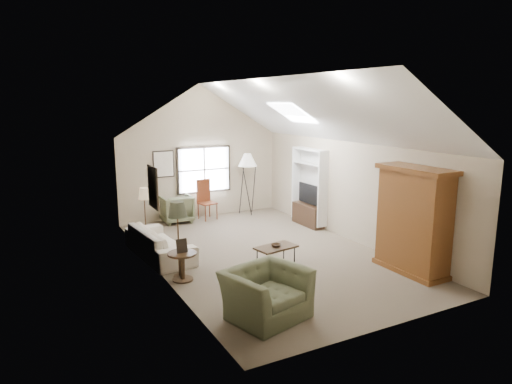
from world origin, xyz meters
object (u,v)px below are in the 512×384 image
side_table (182,266)px  coffee_table (276,256)px  side_chair (207,200)px  armoire (414,220)px  armchair_near (266,294)px  sofa (159,242)px  armchair_far (176,209)px

side_table → coffee_table: bearing=-6.2°
side_table → side_chair: (2.23, 4.21, 0.31)m
armoire → armchair_near: armoire is taller
armoire → sofa: size_ratio=0.96×
armchair_near → coffee_table: armchair_near is taller
sofa → coffee_table: (2.02, -1.82, -0.11)m
coffee_table → side_table: bearing=173.8°
sofa → side_chair: (2.23, 2.61, 0.26)m
armchair_far → side_table: armchair_far is taller
armoire → coffee_table: 2.95m
coffee_table → side_chair: 4.45m
sofa → armchair_near: bearing=-174.4°
armoire → side_table: 4.79m
sofa → coffee_table: size_ratio=2.57×
armchair_far → armoire: bearing=117.0°
armchair_far → side_chair: side_chair is taller
coffee_table → side_chair: side_chair is taller
armoire → side_chair: 6.37m
side_table → armchair_far: bearing=73.3°
armoire → side_chair: bearing=109.8°
coffee_table → sofa: bearing=138.0°
coffee_table → armoire: bearing=-33.2°
armchair_far → coffee_table: armchair_far is taller
armchair_far → side_chair: size_ratio=0.74×
armchair_near → armchair_far: bearing=69.6°
armoire → sofa: (-4.38, 3.36, -0.77)m
armchair_far → coffee_table: 4.62m
coffee_table → armchair_near: bearing=-124.4°
sofa → armchair_near: size_ratio=1.82×
side_table → side_chair: side_chair is taller
sofa → armchair_far: 3.03m
armchair_far → coffee_table: (0.72, -4.55, -0.18)m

